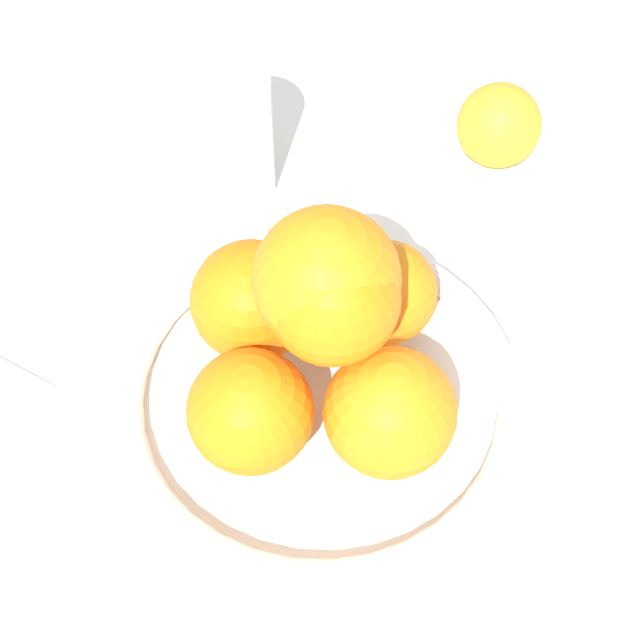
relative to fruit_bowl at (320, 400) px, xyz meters
name	(u,v)px	position (x,y,z in m)	size (l,w,h in m)	color
ground_plane	(320,414)	(0.00, 0.00, -0.02)	(4.00, 4.00, 0.00)	silver
fruit_bowl	(320,400)	(0.00, 0.00, 0.00)	(0.26, 0.26, 0.04)	silver
orange_pile	(322,332)	(0.00, 0.00, 0.08)	(0.19, 0.19, 0.15)	orange
stray_orange	(499,125)	(0.00, -0.27, 0.01)	(0.06, 0.06, 0.06)	orange
drinking_glass	(226,135)	(0.16, -0.14, 0.04)	(0.07, 0.07, 0.11)	silver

